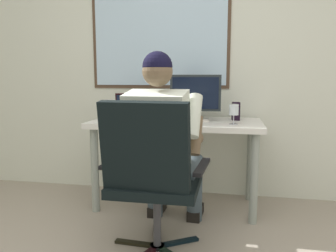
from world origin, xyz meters
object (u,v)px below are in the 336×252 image
(desk_speaker, at_px, (236,111))
(person_seated, at_px, (163,145))
(wine_glass, at_px, (234,111))
(office_chair, at_px, (152,171))
(desk, at_px, (176,132))
(laptop, at_px, (135,112))
(crt_monitor, at_px, (196,94))

(desk_speaker, bearing_deg, person_seated, -124.05)
(wine_glass, xyz_separation_m, desk_speaker, (0.02, 0.27, -0.03))
(person_seated, xyz_separation_m, wine_glass, (0.47, 0.45, 0.19))
(office_chair, height_order, desk_speaker, office_chair)
(desk, relative_size, person_seated, 1.12)
(person_seated, distance_m, laptop, 0.77)
(desk, distance_m, wine_glass, 0.54)
(crt_monitor, distance_m, wine_glass, 0.38)
(crt_monitor, bearing_deg, person_seated, -103.53)
(wine_glass, bearing_deg, desk_speaker, 85.85)
(laptop, bearing_deg, wine_glass, -13.30)
(laptop, height_order, desk_speaker, laptop)
(wine_glass, height_order, desk_speaker, wine_glass)
(desk, bearing_deg, crt_monitor, 9.82)
(crt_monitor, distance_m, desk_speaker, 0.38)
(person_seated, relative_size, laptop, 3.15)
(crt_monitor, bearing_deg, wine_glass, -29.56)
(office_chair, relative_size, person_seated, 0.77)
(desk, height_order, laptop, laptop)
(crt_monitor, distance_m, laptop, 0.56)
(office_chair, relative_size, laptop, 2.44)
(office_chair, xyz_separation_m, crt_monitor, (0.17, 0.90, 0.42))
(office_chair, xyz_separation_m, person_seated, (0.02, 0.27, 0.11))
(desk, bearing_deg, wine_glass, -17.73)
(laptop, bearing_deg, office_chair, -68.29)
(wine_glass, bearing_deg, crt_monitor, 150.44)
(laptop, bearing_deg, person_seated, -59.39)
(office_chair, height_order, laptop, office_chair)
(person_seated, xyz_separation_m, crt_monitor, (0.15, 0.63, 0.31))
(desk, distance_m, person_seated, 0.60)
(laptop, relative_size, wine_glass, 2.56)
(person_seated, bearing_deg, desk_speaker, 55.95)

